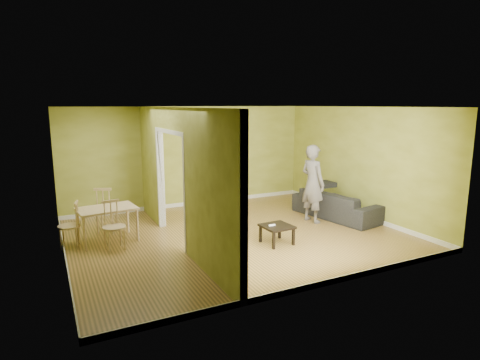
# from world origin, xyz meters

# --- Properties ---
(room_shell) EXTENTS (6.50, 6.50, 6.50)m
(room_shell) POSITION_xyz_m (0.00, 0.00, 1.30)
(room_shell) COLOR #B38743
(room_shell) RESTS_ON ground
(partition) EXTENTS (0.22, 5.50, 2.60)m
(partition) POSITION_xyz_m (-1.20, 0.00, 1.30)
(partition) COLOR #B6BC50
(partition) RESTS_ON ground
(wall_speaker) EXTENTS (0.10, 0.10, 0.10)m
(wall_speaker) POSITION_xyz_m (1.50, 2.69, 1.90)
(wall_speaker) COLOR black
(wall_speaker) RESTS_ON room_shell
(sofa) EXTENTS (2.30, 1.29, 0.83)m
(sofa) POSITION_xyz_m (2.70, 0.11, 0.41)
(sofa) COLOR black
(sofa) RESTS_ON ground
(person) EXTENTS (0.84, 0.70, 2.08)m
(person) POSITION_xyz_m (1.98, 0.09, 1.04)
(person) COLOR slate
(person) RESTS_ON ground
(bookshelf) EXTENTS (0.88, 0.38, 2.09)m
(bookshelf) POSITION_xyz_m (0.62, 2.61, 1.04)
(bookshelf) COLOR white
(bookshelf) RESTS_ON ground
(paper_box_navy_a) EXTENTS (0.42, 0.27, 0.21)m
(paper_box_navy_a) POSITION_xyz_m (0.61, 2.56, 0.55)
(paper_box_navy_a) COLOR navy
(paper_box_navy_a) RESTS_ON bookshelf
(paper_box_teal) EXTENTS (0.41, 0.27, 0.21)m
(paper_box_teal) POSITION_xyz_m (0.58, 2.56, 0.96)
(paper_box_teal) COLOR #0E7068
(paper_box_teal) RESTS_ON bookshelf
(paper_box_navy_b) EXTENTS (0.45, 0.29, 0.23)m
(paper_box_navy_b) POSITION_xyz_m (0.60, 2.56, 1.37)
(paper_box_navy_b) COLOR #1E1A4A
(paper_box_navy_b) RESTS_ON bookshelf
(paper_box_navy_c) EXTENTS (0.40, 0.26, 0.21)m
(paper_box_navy_c) POSITION_xyz_m (0.61, 2.56, 1.57)
(paper_box_navy_c) COLOR navy
(paper_box_navy_c) RESTS_ON bookshelf
(coffee_table) EXTENTS (0.55, 0.55, 0.36)m
(coffee_table) POSITION_xyz_m (0.48, -0.84, 0.31)
(coffee_table) COLOR black
(coffee_table) RESTS_ON ground
(game_controller) EXTENTS (0.13, 0.04, 0.03)m
(game_controller) POSITION_xyz_m (0.38, -0.82, 0.38)
(game_controller) COLOR white
(game_controller) RESTS_ON coffee_table
(dining_table) EXTENTS (1.08, 0.72, 0.68)m
(dining_table) POSITION_xyz_m (-2.42, 0.76, 0.60)
(dining_table) COLOR #E8CC88
(dining_table) RESTS_ON ground
(chair_left) EXTENTS (0.48, 0.48, 0.88)m
(chair_left) POSITION_xyz_m (-3.12, 0.71, 0.44)
(chair_left) COLOR #D2B774
(chair_left) RESTS_ON ground
(chair_near) EXTENTS (0.46, 0.46, 0.92)m
(chair_near) POSITION_xyz_m (-2.38, 0.21, 0.46)
(chair_near) COLOR tan
(chair_near) RESTS_ON ground
(chair_far) EXTENTS (0.60, 0.60, 0.99)m
(chair_far) POSITION_xyz_m (-2.35, 1.36, 0.49)
(chair_far) COLOR tan
(chair_far) RESTS_ON ground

